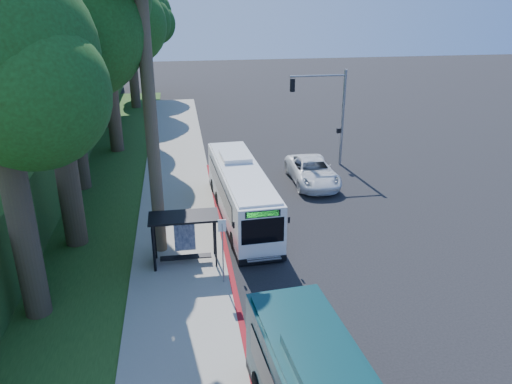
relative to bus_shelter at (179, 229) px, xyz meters
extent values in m
plane|color=black|center=(7.26, 2.86, -1.81)|extent=(140.00, 140.00, 0.00)
cube|color=gray|center=(-0.04, 2.86, -1.75)|extent=(4.50, 70.00, 0.12)
cube|color=maroon|center=(2.26, -1.14, -1.74)|extent=(0.25, 30.00, 0.13)
cube|color=#234719|center=(-5.74, 7.86, -1.78)|extent=(8.00, 70.00, 0.06)
cube|color=black|center=(0.26, -0.14, 0.69)|extent=(3.20, 1.50, 0.10)
cube|color=black|center=(-1.19, -0.14, -0.61)|extent=(0.06, 1.30, 2.20)
cube|color=navy|center=(0.26, 0.56, -0.56)|extent=(1.00, 0.12, 1.70)
cube|color=black|center=(0.26, -0.24, -1.36)|extent=(2.40, 0.40, 0.06)
cube|color=black|center=(-1.14, 0.46, -0.61)|extent=(0.08, 0.08, 2.40)
cube|color=black|center=(1.66, 0.46, -0.61)|extent=(0.08, 0.08, 2.40)
cube|color=black|center=(-1.14, -0.74, -0.61)|extent=(0.08, 0.08, 2.40)
cube|color=black|center=(1.66, -0.74, -0.61)|extent=(0.08, 0.08, 2.40)
cylinder|color=gray|center=(1.86, -2.14, -0.31)|extent=(0.06, 0.06, 3.00)
cube|color=white|center=(1.86, -2.14, 1.09)|extent=(0.35, 0.04, 0.55)
cylinder|color=gray|center=(12.06, 12.86, 1.69)|extent=(0.20, 0.20, 7.00)
cylinder|color=gray|center=(10.06, 12.86, 4.79)|extent=(4.00, 0.14, 0.14)
cube|color=black|center=(8.26, 12.86, 4.19)|extent=(0.30, 0.30, 0.90)
cube|color=black|center=(11.81, 12.86, 0.79)|extent=(0.25, 0.25, 0.35)
cylinder|color=#4C3F2D|center=(-0.94, 1.36, 4.69)|extent=(0.60, 0.60, 13.00)
cylinder|color=#382B1E|center=(-5.24, 2.86, 3.44)|extent=(1.10, 1.10, 10.50)
sphere|color=#1C390F|center=(-5.24, 2.86, 9.89)|extent=(8.00, 8.00, 8.00)
sphere|color=#1C390F|center=(-3.64, 1.66, 8.69)|extent=(5.60, 5.60, 5.60)
sphere|color=#1C390F|center=(-6.64, 4.26, 8.99)|extent=(5.20, 5.20, 5.20)
cylinder|color=#382B1E|center=(-6.24, 10.86, 4.14)|extent=(1.18, 1.18, 11.90)
cylinder|color=#382B1E|center=(-4.74, 18.86, 3.09)|extent=(1.06, 1.06, 9.80)
sphere|color=#1C390F|center=(-4.74, 18.86, 9.11)|extent=(8.40, 8.40, 8.40)
sphere|color=#1C390F|center=(-3.06, 17.60, 7.99)|extent=(5.88, 5.88, 5.88)
sphere|color=#1C390F|center=(-6.21, 20.33, 8.27)|extent=(5.46, 5.46, 5.46)
cylinder|color=#382B1E|center=(-6.74, 26.86, 3.79)|extent=(1.14, 1.14, 11.20)
sphere|color=#1C390F|center=(-4.82, 25.42, 9.39)|extent=(6.72, 6.72, 6.72)
cylinder|color=#382B1E|center=(-4.24, 34.86, 2.74)|extent=(1.02, 1.02, 9.10)
sphere|color=#1C390F|center=(-4.24, 34.86, 8.33)|extent=(8.00, 8.00, 8.00)
sphere|color=#1C390F|center=(-2.64, 33.66, 7.29)|extent=(5.60, 5.60, 5.60)
sphere|color=#1C390F|center=(-5.64, 36.26, 7.55)|extent=(5.20, 5.20, 5.20)
cylinder|color=#382B1E|center=(-3.24, 42.86, 2.39)|extent=(0.98, 0.98, 8.40)
sphere|color=#1C390F|center=(-3.24, 42.86, 7.55)|extent=(7.00, 7.00, 7.00)
sphere|color=#1C390F|center=(-1.84, 41.81, 6.59)|extent=(4.90, 4.90, 4.90)
sphere|color=#1C390F|center=(-4.47, 44.08, 6.83)|extent=(4.55, 4.55, 4.55)
cylinder|color=#382B1E|center=(-5.74, -3.14, 2.74)|extent=(1.02, 1.02, 9.10)
sphere|color=#1C390F|center=(-4.30, -4.22, 7.29)|extent=(5.04, 5.04, 5.04)
cube|color=white|center=(3.55, 4.64, -0.19)|extent=(2.92, 11.01, 2.59)
cube|color=black|center=(3.55, 4.64, -1.53)|extent=(2.94, 11.07, 0.32)
cube|color=black|center=(3.52, 5.10, 0.06)|extent=(2.84, 8.62, 1.00)
cube|color=black|center=(3.85, -0.75, 0.01)|extent=(2.04, 0.22, 1.27)
cube|color=black|center=(3.25, 10.04, 0.10)|extent=(1.86, 0.21, 0.91)
cube|color=#19E533|center=(3.85, -0.76, 0.87)|extent=(1.51, 0.17, 0.25)
cube|color=white|center=(3.55, 4.64, 1.15)|extent=(2.70, 10.46, 0.11)
cube|color=white|center=(3.44, 6.46, 1.30)|extent=(1.74, 2.36, 0.32)
cylinder|color=black|center=(2.69, 1.10, -1.35)|extent=(0.32, 0.92, 0.91)
cylinder|color=black|center=(4.79, 1.22, -1.35)|extent=(0.32, 0.92, 0.91)
cylinder|color=black|center=(2.27, 8.72, -1.35)|extent=(0.32, 0.92, 0.91)
cylinder|color=black|center=(4.36, 8.84, -1.35)|extent=(0.32, 0.92, 0.91)
cube|color=black|center=(3.33, -7.56, 0.21)|extent=(1.96, 0.29, 0.96)
cube|color=#093034|center=(3.67, -11.33, 1.48)|extent=(1.92, 2.54, 0.34)
cylinder|color=black|center=(4.56, -8.79, -1.33)|extent=(0.37, 0.98, 0.96)
imported|color=white|center=(8.98, 9.42, -0.98)|extent=(2.76, 5.97, 1.66)
camera|label=1|loc=(0.30, -21.17, 10.41)|focal=35.00mm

